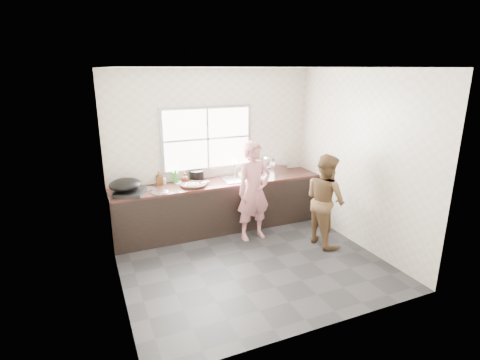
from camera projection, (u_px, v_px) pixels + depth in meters
name	position (u px, v px, depth m)	size (l,w,h in m)	color
floor	(251.00, 262.00, 5.42)	(3.60, 3.20, 0.01)	#29292C
ceiling	(253.00, 67.00, 4.65)	(3.60, 3.20, 0.01)	silver
wall_back	(213.00, 149.00, 6.45)	(3.60, 0.01, 2.70)	beige
wall_left	(112.00, 189.00, 4.35)	(0.01, 3.20, 2.70)	beige
wall_right	(359.00, 160.00, 5.72)	(0.01, 3.20, 2.70)	beige
wall_front	(323.00, 213.00, 3.62)	(3.60, 0.01, 2.70)	silver
cabinet	(220.00, 206.00, 6.44)	(3.60, 0.62, 0.82)	black
countertop	(220.00, 183.00, 6.31)	(3.60, 0.64, 0.04)	#3B1D18
sink	(239.00, 179.00, 6.44)	(0.55, 0.45, 0.02)	silver
faucet	(234.00, 168.00, 6.57)	(0.02, 0.02, 0.30)	silver
window_frame	(207.00, 139.00, 6.34)	(1.60, 0.05, 1.10)	#9EA0A5
window_glazing	(208.00, 139.00, 6.31)	(1.50, 0.01, 1.00)	white
woman	(254.00, 194.00, 6.00)	(0.55, 0.36, 1.51)	#CA7980
person_side	(325.00, 200.00, 5.82)	(0.71, 0.55, 1.46)	brown
cutting_board	(193.00, 185.00, 6.05)	(0.42, 0.42, 0.04)	black
cleaver	(204.00, 182.00, 6.14)	(0.18, 0.09, 0.01)	silver
bowl_mince	(192.00, 186.00, 5.99)	(0.22, 0.22, 0.06)	white
bowl_crabs	(245.00, 175.00, 6.55)	(0.20, 0.20, 0.06)	silver
bowl_held	(262.00, 178.00, 6.38)	(0.19, 0.19, 0.06)	silver
black_pot	(197.00, 175.00, 6.36)	(0.24, 0.24, 0.17)	black
plate_food	(180.00, 182.00, 6.23)	(0.20, 0.20, 0.02)	silver
bottle_green	(175.00, 176.00, 6.18)	(0.10, 0.10, 0.26)	#30802A
bottle_brown_tall	(159.00, 179.00, 6.10)	(0.09, 0.09, 0.20)	#513114
bottle_brown_short	(185.00, 178.00, 6.21)	(0.12, 0.12, 0.16)	#441D11
glass_jar	(164.00, 181.00, 6.16)	(0.07, 0.07, 0.10)	white
burner	(130.00, 193.00, 5.63)	(0.42, 0.42, 0.06)	black
wok	(125.00, 185.00, 5.62)	(0.48, 0.48, 0.18)	black
dish_rack	(275.00, 164.00, 6.87)	(0.40, 0.28, 0.30)	white
pot_lid_left	(160.00, 192.00, 5.75)	(0.27, 0.27, 0.01)	#B7BABF
pot_lid_right	(148.00, 189.00, 5.92)	(0.23, 0.23, 0.01)	#A4A5AA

